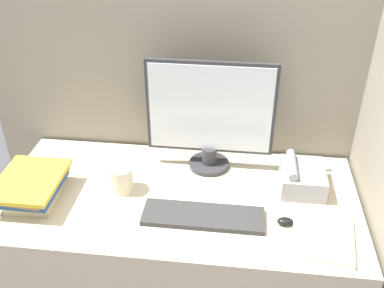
{
  "coord_description": "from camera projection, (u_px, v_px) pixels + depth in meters",
  "views": [
    {
      "loc": [
        0.23,
        -1.05,
        1.86
      ],
      "look_at": [
        0.05,
        0.39,
        0.95
      ],
      "focal_mm": 42.0,
      "sensor_mm": 36.0,
      "label": 1
    }
  ],
  "objects": [
    {
      "name": "book_stack",
      "position": [
        33.0,
        187.0,
        1.76
      ],
      "size": [
        0.24,
        0.3,
        0.1
      ],
      "color": "#C6B78C",
      "rests_on": "desk"
    },
    {
      "name": "cubicle_panel_right",
      "position": [
        380.0,
        172.0,
        1.66
      ],
      "size": [
        0.04,
        0.76,
        1.77
      ],
      "color": "gray",
      "rests_on": "ground_plane"
    },
    {
      "name": "paper_pile",
      "position": [
        323.0,
        237.0,
        1.58
      ],
      "size": [
        0.24,
        0.28,
        0.02
      ],
      "color": "white",
      "rests_on": "desk"
    },
    {
      "name": "desk",
      "position": [
        179.0,
        259.0,
        1.99
      ],
      "size": [
        1.44,
        0.7,
        0.72
      ],
      "color": "beige",
      "rests_on": "ground_plane"
    },
    {
      "name": "coffee_cup",
      "position": [
        121.0,
        179.0,
        1.8
      ],
      "size": [
        0.1,
        0.1,
        0.11
      ],
      "color": "beige",
      "rests_on": "desk"
    },
    {
      "name": "monitor",
      "position": [
        210.0,
        117.0,
        1.85
      ],
      "size": [
        0.53,
        0.17,
        0.49
      ],
      "color": "#333338",
      "rests_on": "desk"
    },
    {
      "name": "desk_telephone",
      "position": [
        302.0,
        177.0,
        1.82
      ],
      "size": [
        0.17,
        0.21,
        0.13
      ],
      "color": "#99999E",
      "rests_on": "desk"
    },
    {
      "name": "keyboard",
      "position": [
        203.0,
        216.0,
        1.68
      ],
      "size": [
        0.45,
        0.14,
        0.02
      ],
      "color": "#333333",
      "rests_on": "desk"
    },
    {
      "name": "mouse",
      "position": [
        285.0,
        221.0,
        1.65
      ],
      "size": [
        0.06,
        0.04,
        0.03
      ],
      "color": "black",
      "rests_on": "desk"
    },
    {
      "name": "cubicle_panel_rear",
      "position": [
        190.0,
        114.0,
        2.04
      ],
      "size": [
        1.84,
        0.04,
        1.77
      ],
      "color": "gray",
      "rests_on": "ground_plane"
    }
  ]
}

